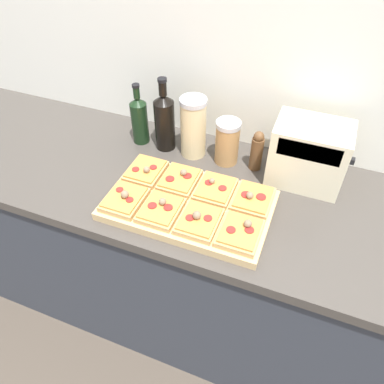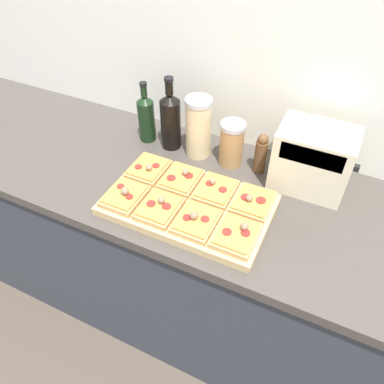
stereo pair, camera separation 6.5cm
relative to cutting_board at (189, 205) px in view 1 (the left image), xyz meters
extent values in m
plane|color=#4C4238|center=(-0.01, -0.20, -0.90)|extent=(12.00, 12.00, 0.00)
cube|color=silver|center=(-0.01, 0.47, 0.35)|extent=(6.00, 0.06, 2.50)
cube|color=#333842|center=(-0.01, 0.12, -0.48)|extent=(2.60, 0.64, 0.85)
cube|color=#423D38|center=(-0.01, 0.12, -0.04)|extent=(2.63, 0.67, 0.04)
cube|color=tan|center=(0.00, 0.00, 0.00)|extent=(0.56, 0.34, 0.03)
cube|color=tan|center=(-0.20, 0.08, 0.03)|extent=(0.12, 0.15, 0.02)
cube|color=#D6843D|center=(-0.20, 0.08, 0.04)|extent=(0.11, 0.13, 0.01)
cylinder|color=maroon|center=(-0.23, 0.06, 0.05)|extent=(0.03, 0.03, 0.00)
cylinder|color=maroon|center=(-0.18, 0.09, 0.05)|extent=(0.03, 0.03, 0.00)
sphere|color=#7F6B51|center=(-0.19, 0.06, 0.05)|extent=(0.02, 0.02, 0.02)
cube|color=tan|center=(-0.07, 0.08, 0.03)|extent=(0.12, 0.15, 0.02)
cube|color=#D6843D|center=(-0.07, 0.08, 0.04)|extent=(0.11, 0.13, 0.01)
cylinder|color=maroon|center=(-0.09, 0.05, 0.05)|extent=(0.03, 0.03, 0.00)
cylinder|color=maroon|center=(-0.04, 0.09, 0.05)|extent=(0.03, 0.03, 0.00)
sphere|color=#7F6B51|center=(-0.06, 0.09, 0.06)|extent=(0.02, 0.02, 0.02)
cube|color=tan|center=(0.07, 0.08, 0.03)|extent=(0.12, 0.15, 0.02)
cube|color=#D6843D|center=(0.07, 0.08, 0.04)|extent=(0.11, 0.13, 0.01)
cylinder|color=maroon|center=(0.04, 0.09, 0.05)|extent=(0.03, 0.03, 0.00)
cylinder|color=maroon|center=(0.09, 0.08, 0.05)|extent=(0.03, 0.03, 0.00)
sphere|color=#7F6B51|center=(0.05, 0.09, 0.05)|extent=(0.02, 0.02, 0.02)
cube|color=tan|center=(0.20, 0.08, 0.03)|extent=(0.12, 0.15, 0.02)
cube|color=#D6843D|center=(0.20, 0.08, 0.04)|extent=(0.11, 0.13, 0.01)
cylinder|color=maroon|center=(0.18, 0.07, 0.05)|extent=(0.03, 0.03, 0.00)
cylinder|color=maroon|center=(0.23, 0.08, 0.05)|extent=(0.03, 0.03, 0.00)
sphere|color=#7F6B51|center=(0.19, 0.07, 0.06)|extent=(0.02, 0.02, 0.02)
cube|color=tan|center=(-0.20, -0.08, 0.03)|extent=(0.12, 0.15, 0.02)
cube|color=#D6843D|center=(-0.20, -0.08, 0.04)|extent=(0.11, 0.13, 0.01)
cylinder|color=maroon|center=(-0.23, -0.06, 0.05)|extent=(0.03, 0.03, 0.00)
cylinder|color=maroon|center=(-0.17, -0.09, 0.05)|extent=(0.03, 0.03, 0.00)
sphere|color=#7F6B51|center=(-0.19, -0.08, 0.06)|extent=(0.03, 0.03, 0.03)
cube|color=tan|center=(-0.07, -0.08, 0.03)|extent=(0.12, 0.15, 0.02)
cube|color=#D6843D|center=(-0.07, -0.08, 0.04)|extent=(0.11, 0.13, 0.01)
cylinder|color=maroon|center=(-0.09, -0.09, 0.05)|extent=(0.03, 0.03, 0.00)
cylinder|color=maroon|center=(-0.04, -0.08, 0.05)|extent=(0.03, 0.03, 0.00)
sphere|color=#7F6B51|center=(-0.07, -0.07, 0.06)|extent=(0.02, 0.02, 0.02)
cube|color=tan|center=(0.07, -0.08, 0.03)|extent=(0.12, 0.15, 0.02)
cube|color=#D6843D|center=(0.07, -0.08, 0.04)|extent=(0.11, 0.13, 0.01)
cylinder|color=maroon|center=(0.04, -0.09, 0.05)|extent=(0.03, 0.03, 0.00)
cylinder|color=maroon|center=(0.09, -0.07, 0.05)|extent=(0.03, 0.03, 0.00)
sphere|color=#7F6B51|center=(0.06, -0.08, 0.06)|extent=(0.03, 0.03, 0.03)
cube|color=tan|center=(0.20, -0.08, 0.03)|extent=(0.12, 0.15, 0.02)
cube|color=#D6843D|center=(0.20, -0.08, 0.04)|extent=(0.11, 0.13, 0.01)
cylinder|color=maroon|center=(0.18, -0.09, 0.05)|extent=(0.03, 0.03, 0.00)
cylinder|color=maroon|center=(0.23, -0.07, 0.05)|extent=(0.03, 0.03, 0.00)
sphere|color=#7F6B51|center=(0.22, -0.06, 0.06)|extent=(0.03, 0.03, 0.03)
cylinder|color=black|center=(-0.33, 0.30, 0.07)|extent=(0.07, 0.07, 0.18)
cone|color=black|center=(-0.33, 0.30, 0.17)|extent=(0.07, 0.07, 0.03)
cylinder|color=black|center=(-0.33, 0.30, 0.21)|extent=(0.03, 0.03, 0.05)
cylinder|color=black|center=(-0.33, 0.30, 0.24)|extent=(0.03, 0.03, 0.01)
cylinder|color=black|center=(-0.22, 0.30, 0.09)|extent=(0.08, 0.08, 0.21)
cone|color=black|center=(-0.22, 0.30, 0.21)|extent=(0.08, 0.08, 0.03)
cylinder|color=black|center=(-0.22, 0.30, 0.25)|extent=(0.03, 0.03, 0.05)
cylinder|color=black|center=(-0.22, 0.30, 0.28)|extent=(0.03, 0.03, 0.01)
cylinder|color=beige|center=(-0.10, 0.30, 0.10)|extent=(0.10, 0.10, 0.23)
cylinder|color=#B2B2B7|center=(-0.10, 0.30, 0.22)|extent=(0.10, 0.10, 0.02)
cylinder|color=#AD7F4C|center=(0.04, 0.30, 0.07)|extent=(0.09, 0.09, 0.16)
cylinder|color=#B2B2B7|center=(0.04, 0.30, 0.15)|extent=(0.09, 0.09, 0.02)
cylinder|color=brown|center=(0.16, 0.30, 0.05)|extent=(0.05, 0.05, 0.13)
sphere|color=brown|center=(0.16, 0.30, 0.13)|extent=(0.04, 0.04, 0.04)
cube|color=beige|center=(0.34, 0.30, 0.10)|extent=(0.26, 0.18, 0.23)
cube|color=black|center=(0.34, 0.21, 0.17)|extent=(0.21, 0.01, 0.07)
cube|color=black|center=(0.48, 0.30, 0.11)|extent=(0.02, 0.02, 0.02)
camera|label=1|loc=(0.34, -0.83, 0.91)|focal=35.00mm
camera|label=2|loc=(0.40, -0.81, 0.91)|focal=35.00mm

